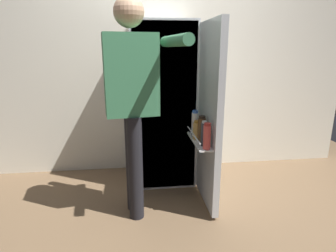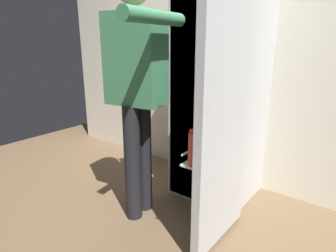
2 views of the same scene
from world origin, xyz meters
TOP-DOWN VIEW (x-y plane):
  - ground_plane at (0.00, 0.00)m, footprint 5.48×5.48m
  - kitchen_wall at (0.00, 0.87)m, footprint 4.40×0.10m
  - refrigerator at (0.03, 0.48)m, footprint 0.68×1.17m
  - person at (-0.29, -0.13)m, footprint 0.61×0.69m

SIDE VIEW (x-z plane):
  - ground_plane at x=0.00m, z-range 0.00..0.00m
  - refrigerator at x=0.03m, z-range 0.00..1.63m
  - person at x=-0.29m, z-range 0.18..1.91m
  - kitchen_wall at x=0.00m, z-range 0.00..2.68m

